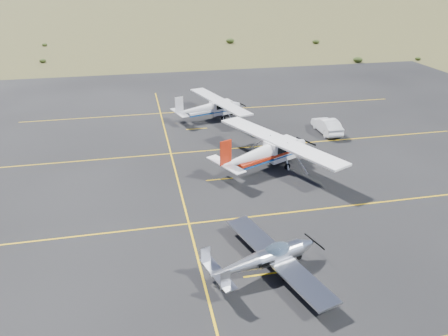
{
  "coord_description": "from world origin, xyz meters",
  "views": [
    {
      "loc": [
        -8.57,
        -20.39,
        14.25
      ],
      "look_at": [
        -2.98,
        6.02,
        1.6
      ],
      "focal_mm": 35.0,
      "sensor_mm": 36.0,
      "label": 1
    }
  ],
  "objects_px": {
    "aircraft_low_wing": "(267,258)",
    "aircraft_cessna": "(266,151)",
    "sedan": "(327,125)",
    "aircraft_plain": "(210,107)"
  },
  "relations": [
    {
      "from": "aircraft_cessna",
      "to": "aircraft_plain",
      "type": "relative_size",
      "value": 1.13
    },
    {
      "from": "aircraft_low_wing",
      "to": "aircraft_cessna",
      "type": "bearing_deg",
      "value": 56.83
    },
    {
      "from": "aircraft_cessna",
      "to": "sedan",
      "type": "xyz_separation_m",
      "value": [
        7.8,
        6.33,
        -0.71
      ]
    },
    {
      "from": "aircraft_low_wing",
      "to": "sedan",
      "type": "relative_size",
      "value": 1.98
    },
    {
      "from": "sedan",
      "to": "aircraft_cessna",
      "type": "bearing_deg",
      "value": 39.41
    },
    {
      "from": "aircraft_cessna",
      "to": "aircraft_plain",
      "type": "distance_m",
      "value": 12.65
    },
    {
      "from": "aircraft_low_wing",
      "to": "aircraft_cessna",
      "type": "distance_m",
      "value": 12.53
    },
    {
      "from": "aircraft_low_wing",
      "to": "aircraft_cessna",
      "type": "relative_size",
      "value": 0.69
    },
    {
      "from": "aircraft_cessna",
      "to": "aircraft_plain",
      "type": "height_order",
      "value": "aircraft_cessna"
    },
    {
      "from": "aircraft_plain",
      "to": "aircraft_low_wing",
      "type": "bearing_deg",
      "value": -110.14
    }
  ]
}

